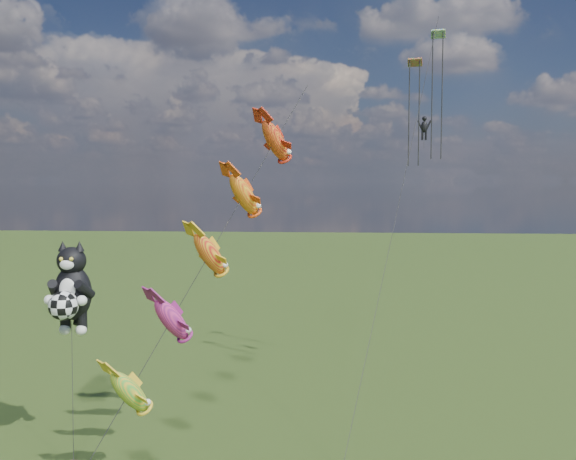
{
  "coord_description": "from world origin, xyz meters",
  "views": [
    {
      "loc": [
        19.05,
        -27.29,
        14.16
      ],
      "look_at": [
        16.09,
        10.5,
        11.27
      ],
      "focal_mm": 40.0,
      "sensor_mm": 36.0,
      "label": 1
    }
  ],
  "objects": [
    {
      "name": "parafoil_rig",
      "position": [
        24.75,
        16.84,
        18.62
      ],
      "size": [
        7.36,
        16.37,
        25.59
      ],
      "rotation": [
        0.0,
        0.0,
        -0.31
      ],
      "color": "brown",
      "rests_on": "ground"
    },
    {
      "name": "fish_windsock_rig",
      "position": [
        13.18,
        1.45,
        10.8
      ],
      "size": [
        9.79,
        12.75,
        19.24
      ],
      "rotation": [
        0.0,
        0.0,
        -0.33
      ],
      "color": "brown",
      "rests_on": "ground"
    },
    {
      "name": "cat_kite_rig",
      "position": [
        4.93,
        5.3,
        8.43
      ],
      "size": [
        2.46,
        4.09,
        11.0
      ],
      "rotation": [
        0.0,
        0.0,
        0.35
      ],
      "color": "brown",
      "rests_on": "ground"
    }
  ]
}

